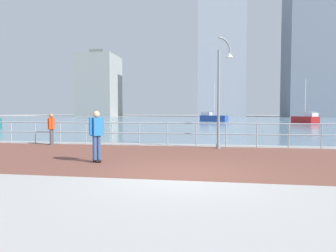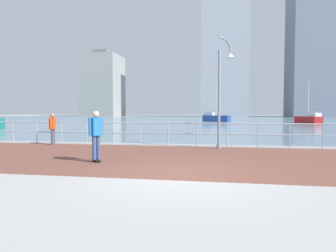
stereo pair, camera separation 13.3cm
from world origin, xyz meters
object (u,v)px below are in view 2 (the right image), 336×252
bystander (53,126)px  skateboarder (96,132)px  lamppost (223,87)px  sailboat_gray (216,118)px  sailboat_red (309,119)px

bystander → skateboarder: bearing=-46.4°
skateboarder → bystander: bearing=133.6°
lamppost → sailboat_gray: bearing=90.5°
skateboarder → sailboat_red: 39.59m
sailboat_gray → sailboat_red: size_ratio=1.05×
sailboat_gray → sailboat_red: sailboat_gray is taller
bystander → sailboat_red: size_ratio=0.25×
skateboarder → sailboat_gray: (3.80, 41.93, -0.37)m
bystander → sailboat_red: bearing=55.4°
lamppost → skateboarder: lamppost is taller
lamppost → bystander: (-8.44, 0.17, -1.85)m
sailboat_gray → lamppost: bearing=-89.5°
bystander → sailboat_gray: 38.30m
lamppost → sailboat_red: bearing=67.4°
bystander → sailboat_gray: sailboat_gray is taller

